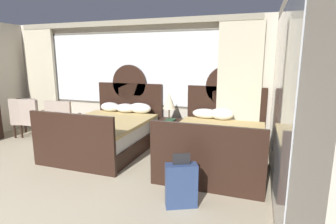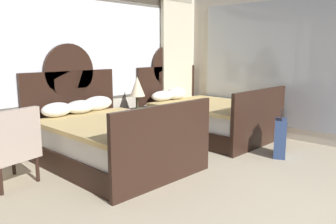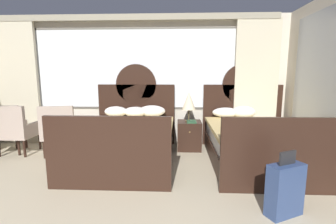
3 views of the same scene
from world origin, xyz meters
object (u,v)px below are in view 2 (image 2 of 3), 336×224
Objects in this scene: bed_near_window at (109,138)px; suitcase_on_floor at (280,138)px; nightstand_between_beds at (138,125)px; armchair_by_window_left at (10,146)px; bed_near_mirror at (206,117)px; table_lamp_on_nightstand at (137,87)px; book_on_nightstand at (143,109)px.

bed_near_window is 2.57m from suitcase_on_floor.
armchair_by_window_left reaches higher than nightstand_between_beds.
bed_near_mirror is 1.59m from suitcase_on_floor.
armchair_by_window_left is (-2.39, -0.45, -0.48)m from table_lamp_on_nightstand.
table_lamp_on_nightstand reaches higher than armchair_by_window_left.
nightstand_between_beds is 2.41m from suitcase_on_floor.
nightstand_between_beds is at bearing 10.82° from armchair_by_window_left.
table_lamp_on_nightstand is at bearing 112.50° from suitcase_on_floor.
book_on_nightstand is (0.04, -0.09, 0.30)m from nightstand_between_beds.
armchair_by_window_left is at bearing -171.49° from book_on_nightstand.
book_on_nightstand reaches higher than nightstand_between_beds.
table_lamp_on_nightstand is 0.62× the size of armchair_by_window_left.
book_on_nightstand is 0.37× the size of suitcase_on_floor.
bed_near_mirror is 8.32× the size of book_on_nightstand.
armchair_by_window_left is (-3.51, 0.20, 0.12)m from bed_near_mirror.
suitcase_on_floor reaches higher than nightstand_between_beds.
suitcase_on_floor is (0.92, -2.22, -0.68)m from table_lamp_on_nightstand.
suitcase_on_floor is (3.31, -1.77, -0.20)m from armchair_by_window_left.
suitcase_on_floor is at bearing -67.89° from nightstand_between_beds.
bed_near_mirror is 3.83× the size of nightstand_between_beds.
bed_near_window is 3.83× the size of nightstand_between_beds.
armchair_by_window_left is (-2.40, -0.46, 0.20)m from nightstand_between_beds.
nightstand_between_beds is at bearing 112.11° from suitcase_on_floor.
suitcase_on_floor is at bearing -28.16° from armchair_by_window_left.
bed_near_mirror reaches higher than table_lamp_on_nightstand.
bed_near_window reaches higher than suitcase_on_floor.
bed_near_window is 1.00× the size of bed_near_mirror.
bed_near_mirror is at bearing -0.25° from bed_near_window.
bed_near_mirror is 3.06× the size of suitcase_on_floor.
nightstand_between_beds is at bearing 30.22° from bed_near_window.
bed_near_window is at bearing -149.77° from table_lamp_on_nightstand.
book_on_nightstand is at bearing 25.70° from bed_near_window.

